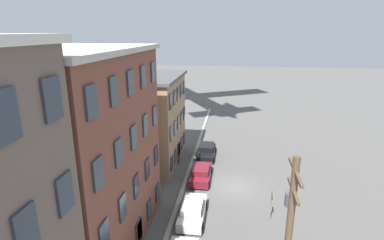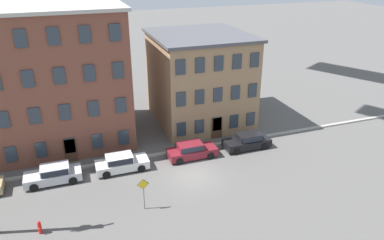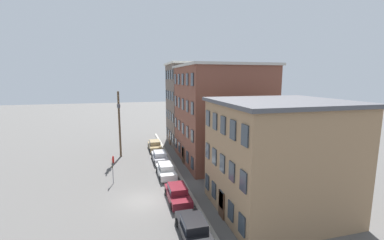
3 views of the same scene
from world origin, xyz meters
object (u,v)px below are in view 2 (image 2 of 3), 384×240
object	(u,v)px
car_silver	(54,174)
car_maroon	(191,150)
car_white	(121,162)
car_black	(248,141)
fire_hydrant	(40,227)
caution_sign	(143,189)

from	to	relation	value
car_silver	car_maroon	bearing A→B (deg)	0.26
car_white	car_black	world-z (taller)	same
car_white	fire_hydrant	size ratio (longest dim) A/B	4.58
car_silver	car_maroon	world-z (taller)	same
car_white	fire_hydrant	distance (m)	8.83
car_silver	caution_sign	distance (m)	8.46
car_silver	fire_hydrant	bearing A→B (deg)	-99.31
car_maroon	caution_sign	bearing A→B (deg)	-133.74
car_white	caution_sign	xyz separation A→B (m)	(0.65, -5.84, 0.90)
car_silver	car_black	world-z (taller)	same
car_white	car_silver	bearing A→B (deg)	179.83
car_maroon	caution_sign	xyz separation A→B (m)	(-5.66, -5.91, 0.90)
car_black	caution_sign	size ratio (longest dim) A/B	1.75
caution_sign	car_silver	bearing A→B (deg)	135.86
car_maroon	caution_sign	world-z (taller)	caution_sign
car_black	fire_hydrant	size ratio (longest dim) A/B	4.58
caution_sign	fire_hydrant	distance (m)	7.14
car_white	car_maroon	xyz separation A→B (m)	(6.30, 0.07, 0.00)
car_silver	fire_hydrant	xyz separation A→B (m)	(-1.00, -6.11, -0.27)
car_white	car_black	xyz separation A→B (m)	(11.91, 0.04, 0.00)
car_maroon	caution_sign	size ratio (longest dim) A/B	1.75
fire_hydrant	car_white	bearing A→B (deg)	43.62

